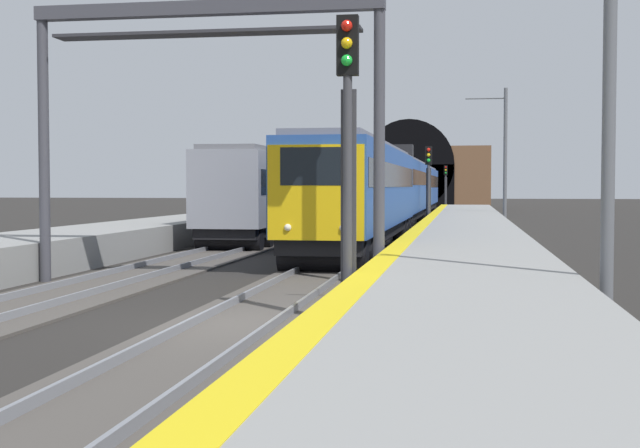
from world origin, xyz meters
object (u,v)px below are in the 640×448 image
at_px(overhead_signal_gantry, 206,70).
at_px(catenary_mast_near, 504,156).
at_px(catenary_mast_far, 607,83).
at_px(railway_signal_mid, 429,179).
at_px(train_main_approaching, 399,188).
at_px(railway_signal_near, 348,141).
at_px(railway_signal_far, 446,183).
at_px(train_adjacent_platform, 314,189).

xyz_separation_m(overhead_signal_gantry, catenary_mast_near, (31.19, -8.77, -1.17)).
bearing_deg(catenary_mast_far, railway_signal_mid, 7.13).
bearing_deg(train_main_approaching, overhead_signal_gantry, -4.16).
relative_size(railway_signal_near, overhead_signal_gantry, 0.61).
relative_size(train_main_approaching, railway_signal_near, 10.80).
bearing_deg(overhead_signal_gantry, catenary_mast_far, -125.85).
relative_size(train_main_approaching, catenary_mast_far, 7.25).
distance_m(train_main_approaching, railway_signal_far, 40.60).
xyz_separation_m(train_adjacent_platform, railway_signal_near, (-36.29, -6.93, 1.00)).
distance_m(train_adjacent_platform, railway_signal_mid, 7.20).
height_order(train_main_approaching, catenary_mast_near, catenary_mast_near).
distance_m(train_main_approaching, railway_signal_mid, 4.06).
bearing_deg(catenary_mast_near, railway_signal_near, 173.35).
relative_size(train_adjacent_platform, catenary_mast_near, 4.92).
relative_size(overhead_signal_gantry, catenary_mast_near, 1.10).
distance_m(railway_signal_far, catenary_mast_far, 78.97).
distance_m(railway_signal_far, catenary_mast_near, 41.55).
height_order(railway_signal_mid, overhead_signal_gantry, overhead_signal_gantry).
bearing_deg(railway_signal_mid, overhead_signal_gantry, -8.86).
bearing_deg(train_main_approaching, railway_signal_far, 177.60).
distance_m(railway_signal_near, railway_signal_mid, 34.42).
bearing_deg(catenary_mast_near, railway_signal_mid, 122.64).
xyz_separation_m(train_adjacent_platform, overhead_signal_gantry, (-30.29, -2.50, 3.12)).
xyz_separation_m(train_main_approaching, train_adjacent_platform, (-1.65, 5.00, -0.06)).
distance_m(railway_signal_near, overhead_signal_gantry, 7.75).
distance_m(railway_signal_mid, catenary_mast_far, 35.05).
height_order(overhead_signal_gantry, catenary_mast_far, catenary_mast_far).
distance_m(overhead_signal_gantry, catenary_mast_far, 10.90).
relative_size(train_main_approaching, train_adjacent_platform, 1.46).
bearing_deg(railway_signal_near, train_adjacent_platform, -169.19).
relative_size(railway_signal_mid, railway_signal_far, 1.01).
xyz_separation_m(railway_signal_mid, overhead_signal_gantry, (-28.42, 4.43, 2.53)).
relative_size(railway_signal_mid, overhead_signal_gantry, 0.53).
bearing_deg(railway_signal_near, catenary_mast_near, 173.35).
bearing_deg(railway_signal_far, train_main_approaching, -2.72).
height_order(railway_signal_mid, catenary_mast_far, catenary_mast_far).
bearing_deg(catenary_mast_near, overhead_signal_gantry, 164.30).
distance_m(train_adjacent_platform, railway_signal_far, 42.77).
bearing_deg(railway_signal_far, railway_signal_near, 0.00).
height_order(railway_signal_mid, railway_signal_far, railway_signal_mid).
xyz_separation_m(catenary_mast_near, catenary_mast_far, (-37.54, -0.01, -0.06)).
relative_size(railway_signal_near, railway_signal_mid, 1.15).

